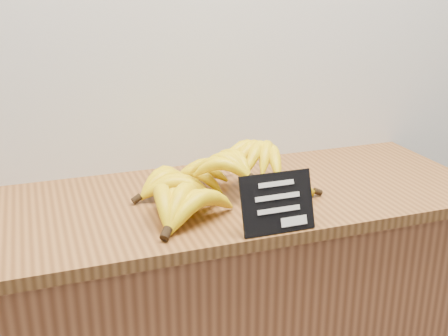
% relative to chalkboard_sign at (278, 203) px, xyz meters
% --- Properties ---
extents(counter_top, '(1.41, 0.54, 0.03)m').
position_rel_chalkboard_sign_xyz_m(counter_top, '(-0.06, 0.24, -0.08)').
color(counter_top, brown).
rests_on(counter_top, counter).
extents(chalkboard_sign, '(0.17, 0.05, 0.13)m').
position_rel_chalkboard_sign_xyz_m(chalkboard_sign, '(0.00, 0.00, 0.00)').
color(chalkboard_sign, black).
rests_on(chalkboard_sign, counter_top).
extents(banana_pile, '(0.51, 0.41, 0.12)m').
position_rel_chalkboard_sign_xyz_m(banana_pile, '(-0.07, 0.22, -0.02)').
color(banana_pile, yellow).
rests_on(banana_pile, counter_top).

